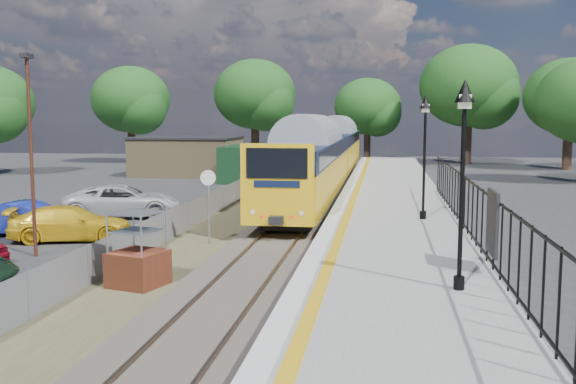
% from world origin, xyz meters
% --- Properties ---
extents(ground, '(120.00, 120.00, 0.00)m').
position_xyz_m(ground, '(0.00, 0.00, 0.00)').
color(ground, '#2D2D30').
rests_on(ground, ground).
extents(track_bed, '(5.90, 80.00, 0.29)m').
position_xyz_m(track_bed, '(-0.47, 9.67, 0.09)').
color(track_bed, '#473F38').
rests_on(track_bed, ground).
extents(platform, '(5.00, 70.00, 0.90)m').
position_xyz_m(platform, '(4.20, 8.00, 0.45)').
color(platform, gray).
rests_on(platform, ground).
extents(platform_edge, '(0.90, 70.00, 0.01)m').
position_xyz_m(platform_edge, '(2.14, 8.00, 0.90)').
color(platform_edge, silver).
rests_on(platform_edge, platform).
extents(victorian_lamp_south, '(0.44, 0.44, 4.60)m').
position_xyz_m(victorian_lamp_south, '(5.50, -4.00, 4.30)').
color(victorian_lamp_south, black).
rests_on(victorian_lamp_south, platform).
extents(victorian_lamp_north, '(0.44, 0.44, 4.60)m').
position_xyz_m(victorian_lamp_north, '(5.30, 6.00, 4.30)').
color(victorian_lamp_north, black).
rests_on(victorian_lamp_north, platform).
extents(palisade_fence, '(0.12, 26.00, 2.00)m').
position_xyz_m(palisade_fence, '(6.55, 2.24, 1.84)').
color(palisade_fence, black).
rests_on(palisade_fence, platform).
extents(wire_fence, '(0.06, 52.00, 1.20)m').
position_xyz_m(wire_fence, '(-4.20, 12.00, 0.60)').
color(wire_fence, '#999EA3').
rests_on(wire_fence, ground).
extents(outbuilding, '(10.80, 10.10, 3.12)m').
position_xyz_m(outbuilding, '(-10.91, 31.21, 1.52)').
color(outbuilding, '#947C53').
rests_on(outbuilding, ground).
extents(tree_line, '(56.80, 43.80, 11.88)m').
position_xyz_m(tree_line, '(1.40, 42.00, 6.61)').
color(tree_line, '#332319').
rests_on(tree_line, ground).
extents(train, '(2.82, 40.83, 3.51)m').
position_xyz_m(train, '(0.00, 24.97, 2.34)').
color(train, yellow).
rests_on(train, ground).
extents(brick_plinth, '(1.64, 1.64, 2.15)m').
position_xyz_m(brick_plinth, '(-2.85, -1.73, 1.03)').
color(brick_plinth, '#964426').
rests_on(brick_plinth, ground).
extents(speed_sign, '(0.54, 0.21, 2.78)m').
position_xyz_m(speed_sign, '(-2.50, 4.27, 1.89)').
color(speed_sign, '#999EA3').
rests_on(speed_sign, ground).
extents(carpark_lamp, '(0.25, 0.50, 6.76)m').
position_xyz_m(carpark_lamp, '(-7.81, 1.58, 3.87)').
color(carpark_lamp, '#4A2518').
rests_on(carpark_lamp, ground).
extents(car_blue, '(4.16, 1.52, 1.36)m').
position_xyz_m(car_blue, '(-10.07, 5.10, 0.68)').
color(car_blue, '#1B2AA3').
rests_on(car_blue, ground).
extents(car_yellow, '(4.92, 3.18, 1.33)m').
position_xyz_m(car_yellow, '(-7.96, 4.40, 0.66)').
color(car_yellow, yellow).
rests_on(car_yellow, ground).
extents(car_white, '(5.99, 3.97, 1.53)m').
position_xyz_m(car_white, '(-8.32, 10.21, 0.76)').
color(car_white, silver).
rests_on(car_white, ground).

